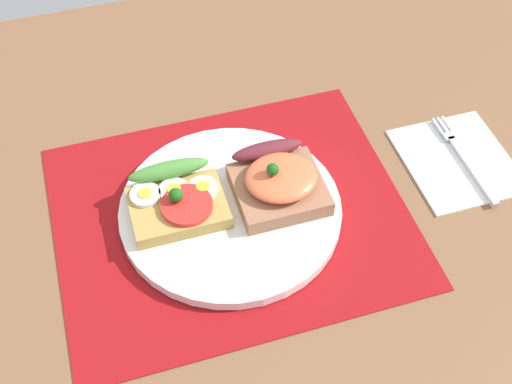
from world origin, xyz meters
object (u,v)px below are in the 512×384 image
plate (230,210)px  sandwich_salmon (280,184)px  sandwich_egg_tomato (177,199)px  napkin (458,160)px  fork (463,156)px

plate → sandwich_salmon: size_ratio=2.35×
sandwich_egg_tomato → napkin: bearing=-2.7°
plate → napkin: (28.51, -0.03, -0.65)cm
plate → napkin: size_ratio=1.76×
sandwich_salmon → napkin: sandwich_salmon is taller
plate → fork: plate is taller
sandwich_egg_tomato → fork: (34.77, -1.54, -2.25)cm
napkin → fork: bearing=8.6°
sandwich_egg_tomato → fork: size_ratio=0.71×
sandwich_salmon → fork: (23.42, 0.02, -2.76)cm
plate → napkin: plate is taller
plate → sandwich_egg_tomato: bearing=164.1°
napkin → sandwich_salmon: bearing=179.8°
sandwich_egg_tomato → sandwich_salmon: (11.35, -1.56, 0.51)cm
sandwich_egg_tomato → fork: sandwich_egg_tomato is taller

